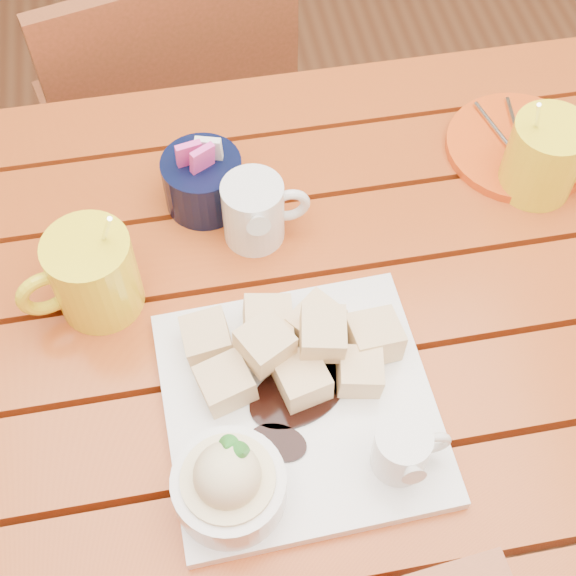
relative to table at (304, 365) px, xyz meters
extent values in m
plane|color=#5E301A|center=(0.00, 0.00, -0.64)|extent=(5.00, 5.00, 0.00)
cube|color=maroon|center=(0.00, -0.23, 0.09)|extent=(1.20, 0.11, 0.03)
cube|color=maroon|center=(0.00, -0.11, 0.09)|extent=(1.20, 0.11, 0.03)
cube|color=maroon|center=(0.00, 0.00, 0.09)|extent=(1.20, 0.11, 0.03)
cube|color=maroon|center=(0.00, 0.11, 0.09)|extent=(1.20, 0.11, 0.03)
cube|color=maroon|center=(0.00, 0.23, 0.09)|extent=(1.20, 0.11, 0.03)
cube|color=maroon|center=(0.00, 0.34, 0.09)|extent=(1.20, 0.11, 0.03)
cube|color=maroon|center=(0.00, 0.36, 0.04)|extent=(1.12, 0.04, 0.08)
cylinder|color=maroon|center=(0.55, 0.35, -0.28)|extent=(0.06, 0.06, 0.72)
cube|color=white|center=(-0.03, -0.11, 0.12)|extent=(0.28, 0.28, 0.02)
cube|color=gold|center=(-0.11, -0.03, 0.14)|extent=(0.05, 0.05, 0.04)
cube|color=gold|center=(0.01, -0.06, 0.17)|extent=(0.06, 0.06, 0.04)
cube|color=gold|center=(-0.05, -0.06, 0.17)|extent=(0.07, 0.07, 0.04)
cube|color=gold|center=(0.04, -0.09, 0.14)|extent=(0.06, 0.06, 0.04)
cube|color=gold|center=(-0.04, -0.02, 0.14)|extent=(0.05, 0.05, 0.04)
cube|color=gold|center=(0.06, -0.05, 0.14)|extent=(0.05, 0.05, 0.04)
cube|color=gold|center=(-0.02, -0.09, 0.14)|extent=(0.06, 0.06, 0.04)
cube|color=gold|center=(0.00, -0.03, 0.14)|extent=(0.07, 0.07, 0.04)
cube|color=gold|center=(-0.10, -0.08, 0.14)|extent=(0.06, 0.06, 0.04)
cylinder|color=white|center=(-0.11, -0.19, 0.14)|extent=(0.11, 0.11, 0.04)
cylinder|color=#FFE7BB|center=(-0.11, -0.19, 0.16)|extent=(0.09, 0.09, 0.03)
sphere|color=#FFE7BB|center=(-0.11, -0.19, 0.18)|extent=(0.06, 0.06, 0.06)
cone|color=#2B832B|center=(-0.09, -0.18, 0.20)|extent=(0.03, 0.04, 0.03)
cone|color=#2B832B|center=(-0.11, -0.17, 0.20)|extent=(0.03, 0.03, 0.02)
cylinder|color=white|center=(0.06, -0.18, 0.15)|extent=(0.05, 0.05, 0.06)
cylinder|color=black|center=(0.06, -0.18, 0.18)|extent=(0.04, 0.04, 0.01)
cone|color=white|center=(0.06, -0.21, 0.17)|extent=(0.02, 0.02, 0.03)
torus|color=white|center=(0.09, -0.18, 0.15)|extent=(0.04, 0.01, 0.04)
cylinder|color=yellow|center=(-0.22, 0.07, 0.16)|extent=(0.09, 0.09, 0.10)
cylinder|color=black|center=(-0.22, 0.07, 0.20)|extent=(0.08, 0.08, 0.01)
torus|color=yellow|center=(-0.27, 0.05, 0.16)|extent=(0.07, 0.03, 0.06)
cylinder|color=silver|center=(-0.20, 0.08, 0.20)|extent=(0.04, 0.05, 0.14)
cylinder|color=yellow|center=(0.32, 0.14, 0.16)|extent=(0.09, 0.09, 0.10)
cylinder|color=black|center=(0.32, 0.14, 0.20)|extent=(0.08, 0.08, 0.01)
cylinder|color=silver|center=(0.30, 0.15, 0.19)|extent=(0.05, 0.05, 0.13)
cylinder|color=white|center=(-0.04, 0.13, 0.15)|extent=(0.07, 0.07, 0.08)
cylinder|color=white|center=(-0.04, 0.13, 0.19)|extent=(0.06, 0.06, 0.01)
cone|color=white|center=(-0.04, 0.09, 0.18)|extent=(0.03, 0.03, 0.03)
torus|color=white|center=(0.01, 0.13, 0.15)|extent=(0.05, 0.01, 0.05)
cylinder|color=black|center=(-0.09, 0.19, 0.14)|extent=(0.10, 0.10, 0.07)
cube|color=#F041A7|center=(-0.10, 0.19, 0.19)|extent=(0.03, 0.02, 0.05)
cube|color=white|center=(-0.08, 0.19, 0.19)|extent=(0.03, 0.02, 0.05)
cube|color=#F041A7|center=(-0.09, 0.18, 0.19)|extent=(0.03, 0.03, 0.05)
cylinder|color=#DE4A13|center=(0.32, 0.20, 0.11)|extent=(0.19, 0.19, 0.01)
cylinder|color=silver|center=(0.30, 0.21, 0.12)|extent=(0.03, 0.13, 0.01)
cylinder|color=silver|center=(0.32, 0.21, 0.12)|extent=(0.02, 0.13, 0.01)
ellipsoid|color=silver|center=(0.37, 0.17, 0.12)|extent=(0.02, 0.04, 0.01)
cube|color=brown|center=(-0.14, 0.68, -0.23)|extent=(0.48, 0.48, 0.03)
cylinder|color=brown|center=(-0.02, 0.89, -0.45)|extent=(0.03, 0.03, 0.39)
cylinder|color=brown|center=(-0.35, 0.81, -0.45)|extent=(0.03, 0.03, 0.39)
cylinder|color=brown|center=(0.06, 0.56, -0.45)|extent=(0.03, 0.03, 0.39)
cylinder|color=brown|center=(-0.27, 0.48, -0.45)|extent=(0.03, 0.03, 0.39)
cube|color=brown|center=(-0.10, 0.51, -0.01)|extent=(0.39, 0.12, 0.41)
camera|label=1|loc=(-0.10, -0.45, 0.87)|focal=50.00mm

